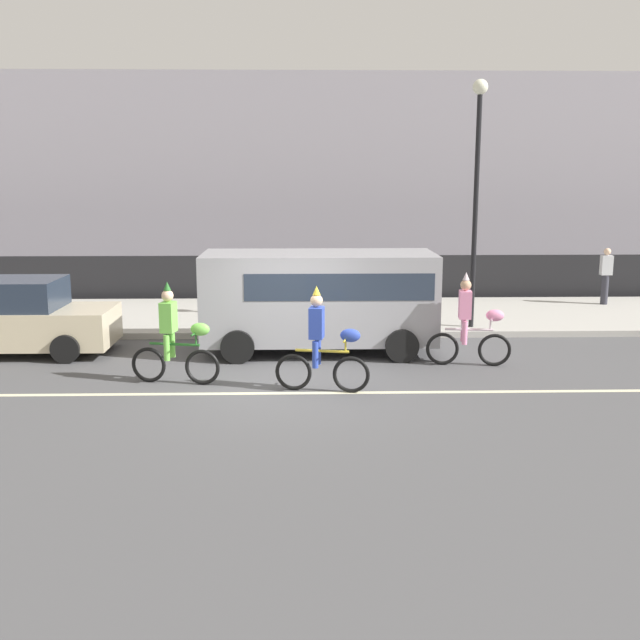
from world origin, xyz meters
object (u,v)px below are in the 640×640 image
(parade_cyclist_lime, at_px, (175,339))
(parade_cyclist_cobalt, at_px, (323,346))
(parade_cyclist_pink, at_px, (470,325))
(pedestrian_onlooker, at_px, (606,274))
(parked_van_grey, at_px, (322,294))
(street_lamp_post, at_px, (477,168))
(parked_car_beige, at_px, (16,318))

(parade_cyclist_lime, relative_size, parade_cyclist_cobalt, 1.00)
(parade_cyclist_cobalt, relative_size, parade_cyclist_pink, 1.00)
(pedestrian_onlooker, bearing_deg, parade_cyclist_cobalt, -135.89)
(parade_cyclist_pink, distance_m, parked_van_grey, 3.27)
(parade_cyclist_pink, bearing_deg, parked_van_grey, 156.23)
(parade_cyclist_cobalt, distance_m, parade_cyclist_pink, 3.52)
(parade_cyclist_pink, bearing_deg, parade_cyclist_cobalt, -149.50)
(parade_cyclist_cobalt, height_order, parade_cyclist_pink, same)
(parade_cyclist_pink, height_order, street_lamp_post, street_lamp_post)
(parade_cyclist_lime, height_order, parade_cyclist_pink, same)
(parked_van_grey, distance_m, street_lamp_post, 4.98)
(parked_car_beige, height_order, street_lamp_post, street_lamp_post)
(parade_cyclist_cobalt, xyz_separation_m, parked_car_beige, (-6.56, 3.06, -0.06))
(parked_car_beige, bearing_deg, parade_cyclist_pink, -7.55)
(street_lamp_post, xyz_separation_m, pedestrian_onlooker, (4.56, 3.12, -2.97))
(street_lamp_post, distance_m, pedestrian_onlooker, 6.28)
(parked_car_beige, xyz_separation_m, pedestrian_onlooker, (14.92, 5.04, 0.23))
(parade_cyclist_lime, relative_size, pedestrian_onlooker, 1.19)
(parked_car_beige, distance_m, street_lamp_post, 11.01)
(parade_cyclist_pink, distance_m, parked_car_beige, 9.68)
(street_lamp_post, bearing_deg, parked_van_grey, -153.09)
(parade_cyclist_pink, xyz_separation_m, pedestrian_onlooker, (5.32, 6.32, 0.17))
(parade_cyclist_pink, distance_m, street_lamp_post, 4.55)
(parade_cyclist_lime, distance_m, parked_car_beige, 4.56)
(parade_cyclist_pink, bearing_deg, pedestrian_onlooker, 49.87)
(parade_cyclist_cobalt, height_order, pedestrian_onlooker, parade_cyclist_cobalt)
(parade_cyclist_pink, bearing_deg, parade_cyclist_lime, -168.33)
(parked_van_grey, relative_size, parked_car_beige, 1.22)
(pedestrian_onlooker, bearing_deg, parade_cyclist_pink, -130.13)
(parade_cyclist_cobalt, xyz_separation_m, pedestrian_onlooker, (8.36, 8.10, 0.17))
(parade_cyclist_lime, xyz_separation_m, pedestrian_onlooker, (11.08, 7.50, 0.17))
(parked_van_grey, relative_size, pedestrian_onlooker, 3.09)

